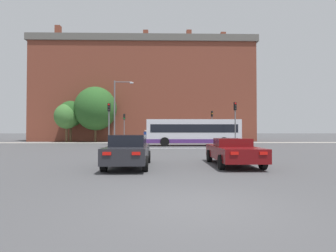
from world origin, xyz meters
TOP-DOWN VIEW (x-y plane):
  - ground_plane at (0.00, 0.00)m, footprint 400.00×400.00m
  - stop_line_strip at (0.00, 19.50)m, footprint 9.69×0.30m
  - far_pavement at (0.00, 32.10)m, footprint 70.76×2.50m
  - brick_civic_building at (-3.96, 42.30)m, footprint 37.63×12.75m
  - car_saloon_left at (-2.32, 6.38)m, footprint 1.96×4.71m
  - car_roadster_right at (2.66, 6.83)m, footprint 2.02×4.62m
  - bus_crossing_lead at (2.70, 23.79)m, footprint 10.42×2.65m
  - traffic_light_far_left at (-6.25, 31.69)m, footprint 0.26×0.31m
  - traffic_light_far_right at (6.29, 31.36)m, footprint 0.26×0.31m
  - traffic_light_near_left at (-5.96, 19.70)m, footprint 0.26×0.31m
  - traffic_light_near_right at (6.45, 20.00)m, footprint 0.26×0.31m
  - street_lamp_junction at (-6.05, 25.21)m, footprint 2.33×0.36m
  - pedestrian_waiting at (-3.17, 32.97)m, footprint 0.27×0.43m
  - pedestrian_walking_east at (-3.23, 31.65)m, footprint 0.44×0.32m
  - tree_by_building at (-11.07, 34.61)m, footprint 6.39×6.39m
  - tree_kerbside at (-15.29, 34.11)m, footprint 3.65×3.65m
  - tree_distant at (-14.89, 34.69)m, footprint 3.82×3.82m

SIDE VIEW (x-z plane):
  - ground_plane at x=0.00m, z-range 0.00..0.00m
  - stop_line_strip at x=0.00m, z-range 0.00..0.01m
  - far_pavement at x=0.00m, z-range 0.00..0.01m
  - car_roadster_right at x=2.66m, z-range 0.02..1.31m
  - car_saloon_left at x=-2.32m, z-range 0.02..1.49m
  - pedestrian_waiting at x=-3.17m, z-range 0.16..1.92m
  - pedestrian_walking_east at x=-3.23m, z-range 0.18..2.02m
  - bus_crossing_lead at x=2.70m, z-range 0.10..3.06m
  - traffic_light_far_left at x=-6.25m, z-range 0.72..4.86m
  - traffic_light_near_left at x=-5.96m, z-range 0.74..5.12m
  - traffic_light_near_right at x=6.45m, z-range 0.76..5.30m
  - traffic_light_far_right at x=6.29m, z-range 0.76..5.32m
  - tree_kerbside at x=-15.29m, z-range 0.99..6.84m
  - tree_distant at x=-14.89m, z-range 1.14..7.46m
  - street_lamp_junction at x=-6.05m, z-range 0.84..8.48m
  - tree_by_building at x=-11.07m, z-range 0.89..9.38m
  - brick_civic_building at x=-3.96m, z-range -1.23..18.70m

